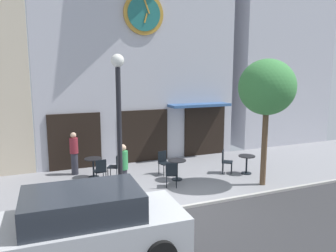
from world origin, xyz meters
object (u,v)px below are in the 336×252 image
street_lamp (119,133)px  pedestrian_maroon (74,153)px  cafe_table_near_door (93,164)px  cafe_chair_corner (116,165)px  pedestrian_green (123,169)px  street_tree (267,88)px  cafe_chair_outer (225,160)px  parked_car_silver (83,226)px  cafe_chair_under_awning (171,173)px  cafe_table_rightmost (177,166)px  cafe_table_center (247,162)px  cafe_chair_near_lamp (100,169)px  cafe_chair_near_tree (164,161)px

street_lamp → pedestrian_maroon: (-0.82, 3.92, -1.40)m
cafe_table_near_door → cafe_chair_corner: (0.74, -0.45, 0.02)m
cafe_table_near_door → pedestrian_green: size_ratio=0.45×
cafe_table_near_door → pedestrian_green: 2.22m
street_tree → pedestrian_green: bearing=168.3°
street_lamp → cafe_chair_outer: street_lamp is taller
cafe_chair_corner → parked_car_silver: size_ratio=0.21×
street_tree → pedestrian_maroon: size_ratio=2.64×
cafe_chair_under_awning → pedestrian_maroon: pedestrian_maroon is taller
cafe_table_rightmost → pedestrian_green: pedestrian_green is taller
pedestrian_maroon → cafe_chair_corner: bearing=-39.3°
cafe_table_near_door → pedestrian_green: pedestrian_green is taller
street_tree → cafe_table_center: 3.20m
cafe_table_center → cafe_chair_under_awning: 3.35m
cafe_table_rightmost → cafe_chair_outer: cafe_chair_outer is taller
cafe_table_rightmost → cafe_table_center: bearing=-7.7°
cafe_table_center → cafe_chair_outer: cafe_chair_outer is taller
cafe_chair_near_lamp → cafe_chair_under_awning: (2.19, -1.33, 0.00)m
cafe_chair_under_awning → pedestrian_green: bearing=179.1°
cafe_table_near_door → cafe_chair_near_lamp: 0.82m
street_lamp → cafe_table_center: (5.41, 1.42, -1.77)m
pedestrian_green → cafe_chair_corner: bearing=85.0°
cafe_chair_near_lamp → cafe_chair_outer: 4.84m
cafe_chair_corner → cafe_table_rightmost: bearing=-26.2°
parked_car_silver → cafe_chair_corner: bearing=69.2°
street_lamp → cafe_table_near_door: 3.71m
pedestrian_maroon → street_tree: bearing=-32.0°
cafe_chair_near_lamp → cafe_chair_corner: 0.74m
cafe_table_near_door → pedestrian_maroon: pedestrian_maroon is taller
street_tree → cafe_chair_near_tree: bearing=138.6°
cafe_chair_near_lamp → pedestrian_maroon: size_ratio=0.54×
cafe_chair_near_lamp → cafe_chair_corner: bearing=29.7°
cafe_chair_outer → cafe_table_center: bearing=-29.7°
cafe_table_center → cafe_chair_outer: 0.83m
street_tree → parked_car_silver: size_ratio=1.01×
street_tree → cafe_chair_under_awning: 4.36m
cafe_chair_near_tree → pedestrian_maroon: bearing=158.0°
street_tree → cafe_chair_near_lamp: 6.46m
cafe_chair_near_lamp → parked_car_silver: bearing=-105.2°
street_lamp → pedestrian_maroon: size_ratio=2.66×
cafe_chair_outer → parked_car_silver: bearing=-146.3°
cafe_table_center → cafe_chair_near_tree: 3.25m
cafe_chair_under_awning → cafe_chair_corner: bearing=132.5°
cafe_chair_near_lamp → cafe_chair_under_awning: bearing=-31.2°
cafe_chair_outer → pedestrian_maroon: (-5.52, 2.09, 0.33)m
cafe_chair_under_awning → pedestrian_maroon: 4.04m
cafe_chair_corner → cafe_table_center: bearing=-16.0°
cafe_table_rightmost → cafe_chair_near_tree: cafe_chair_near_tree is taller
street_tree → pedestrian_maroon: bearing=148.0°
cafe_table_rightmost → cafe_chair_outer: bearing=0.7°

